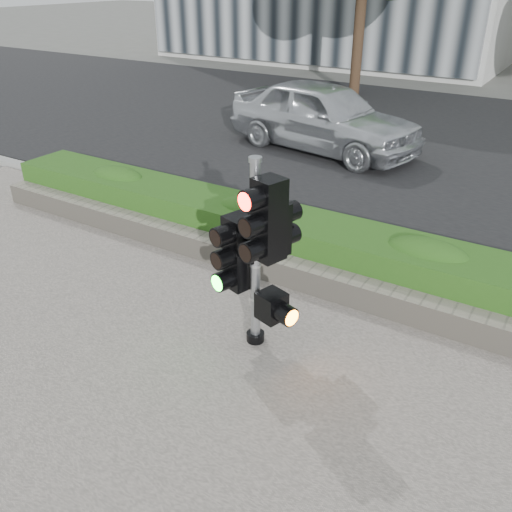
% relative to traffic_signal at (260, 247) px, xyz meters
% --- Properties ---
extents(ground, '(120.00, 120.00, 0.00)m').
position_rel_traffic_signal_xyz_m(ground, '(-0.19, -0.53, -1.27)').
color(ground, '#51514C').
rests_on(ground, ground).
extents(road, '(60.00, 13.00, 0.02)m').
position_rel_traffic_signal_xyz_m(road, '(-0.19, 9.47, -1.26)').
color(road, black).
rests_on(road, ground).
extents(curb, '(60.00, 0.25, 0.12)m').
position_rel_traffic_signal_xyz_m(curb, '(-0.19, 2.62, -1.21)').
color(curb, gray).
rests_on(curb, ground).
extents(stone_wall, '(12.00, 0.32, 0.34)m').
position_rel_traffic_signal_xyz_m(stone_wall, '(-0.19, 1.37, -1.07)').
color(stone_wall, gray).
rests_on(stone_wall, sidewalk).
extents(hedge, '(12.00, 1.00, 0.68)m').
position_rel_traffic_signal_xyz_m(hedge, '(-0.19, 2.02, -0.90)').
color(hedge, '#488529').
rests_on(hedge, sidewalk).
extents(traffic_signal, '(0.82, 0.67, 2.24)m').
position_rel_traffic_signal_xyz_m(traffic_signal, '(0.00, 0.00, 0.00)').
color(traffic_signal, black).
rests_on(traffic_signal, sidewalk).
extents(car_silver, '(5.05, 2.76, 1.63)m').
position_rel_traffic_signal_xyz_m(car_silver, '(-2.74, 7.37, -0.43)').
color(car_silver, silver).
rests_on(car_silver, road).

